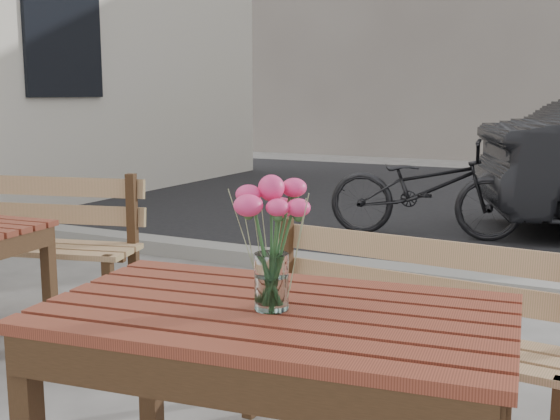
{
  "coord_description": "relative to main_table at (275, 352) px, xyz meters",
  "views": [
    {
      "loc": [
        1.0,
        -1.76,
        1.35
      ],
      "look_at": [
        0.16,
        -0.11,
        1.04
      ],
      "focal_mm": 45.0,
      "sensor_mm": 36.0,
      "label": 1
    }
  ],
  "objects": [
    {
      "name": "bicycle",
      "position": [
        -0.91,
        4.8,
        -0.18
      ],
      "size": [
        1.85,
        0.91,
        0.93
      ],
      "primitive_type": "imported",
      "rotation": [
        0.0,
        0.0,
        1.74
      ],
      "color": "black",
      "rests_on": "ground"
    },
    {
      "name": "main_table",
      "position": [
        0.0,
        0.0,
        0.0
      ],
      "size": [
        1.34,
        0.89,
        0.78
      ],
      "rotation": [
        0.0,
        0.0,
        0.13
      ],
      "color": "#5D2718",
      "rests_on": "ground"
    },
    {
      "name": "street",
      "position": [
        -0.16,
        5.21,
        -0.62
      ],
      "size": [
        30.0,
        8.12,
        0.12
      ],
      "color": "black",
      "rests_on": "ground"
    },
    {
      "name": "main_bench",
      "position": [
        0.09,
        0.98,
        -0.15
      ],
      "size": [
        1.36,
        0.49,
        0.83
      ],
      "rotation": [
        0.0,
        0.0,
        -0.07
      ],
      "color": "#977B4E",
      "rests_on": "ground"
    },
    {
      "name": "second_bench",
      "position": [
        -2.39,
        1.34,
        -0.1
      ],
      "size": [
        1.53,
        0.78,
        0.91
      ],
      "rotation": [
        0.0,
        0.0,
        0.25
      ],
      "color": "#977B4E",
      "rests_on": "ground"
    },
    {
      "name": "main_vase",
      "position": [
        -0.0,
        -0.02,
        0.35
      ],
      "size": [
        0.2,
        0.2,
        0.36
      ],
      "color": "white",
      "rests_on": "main_table"
    }
  ]
}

